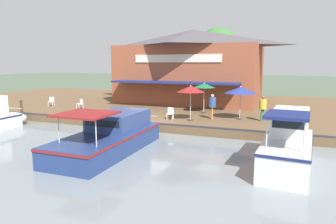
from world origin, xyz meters
TOP-DOWN VIEW (x-y plane):
  - ground_plane at (0.00, 0.00)m, footprint 220.00×220.00m
  - quay_deck at (-11.00, 0.00)m, footprint 22.00×56.00m
  - quay_edge_fender at (-0.10, 0.00)m, footprint 0.20×50.40m
  - waterfront_restaurant at (-12.98, -0.94)m, footprint 11.82×14.33m
  - patio_umbrella_by_entrance at (-2.16, 2.23)m, footprint 1.92×1.92m
  - patio_umbrella_mid_patio_left at (-3.89, 5.36)m, footprint 2.20×2.20m
  - patio_umbrella_near_quay_edge at (-5.77, 2.25)m, footprint 1.75×1.75m
  - cafe_chair_back_row_seat at (-4.04, -8.50)m, footprint 0.56×0.56m
  - cafe_chair_beside_entrance at (-4.36, -12.01)m, footprint 0.56×0.56m
  - cafe_chair_facing_river at (-3.49, 8.30)m, footprint 0.48×0.48m
  - cafe_chair_under_first_umbrella at (-2.05, 0.79)m, footprint 0.50×0.50m
  - person_near_entrance at (-3.26, 3.51)m, footprint 0.50×0.50m
  - person_mid_patio at (-3.72, 6.92)m, footprint 0.50×0.50m
  - motorboat_mid_row at (4.09, 0.02)m, footprint 8.32×2.87m
  - motorboat_second_along at (3.60, 8.56)m, footprint 6.21×2.29m
  - mooring_post at (-0.35, -11.41)m, footprint 0.22×0.22m
  - tree_downstream_bank at (-14.90, 1.07)m, footprint 4.76×4.53m
  - tree_upstream_bank at (-15.30, -2.66)m, footprint 4.94×4.71m

SIDE VIEW (x-z plane):
  - ground_plane at x=0.00m, z-range 0.00..0.00m
  - quay_deck at x=-11.00m, z-range 0.00..0.60m
  - quay_edge_fender at x=-0.10m, z-range 0.60..0.70m
  - motorboat_mid_row at x=4.09m, z-range -0.33..1.92m
  - motorboat_second_along at x=3.60m, z-range -0.27..2.28m
  - cafe_chair_back_row_seat at x=-4.04m, z-range 0.65..1.50m
  - cafe_chair_beside_entrance at x=-4.36m, z-range 0.65..1.50m
  - cafe_chair_facing_river at x=-3.49m, z-range 0.65..1.50m
  - cafe_chair_under_first_umbrella at x=-2.05m, z-range 0.65..1.50m
  - mooring_post at x=-0.35m, z-range 0.61..1.62m
  - person_mid_patio at x=-3.72m, z-range 0.83..2.59m
  - person_near_entrance at x=-3.26m, z-range 0.84..2.62m
  - patio_umbrella_mid_patio_left at x=-3.89m, z-range 1.51..3.85m
  - patio_umbrella_near_quay_edge at x=-5.77m, z-range 1.58..4.01m
  - patio_umbrella_by_entrance at x=-2.16m, z-range 1.57..4.03m
  - waterfront_restaurant at x=-12.98m, z-range 0.66..8.07m
  - tree_upstream_bank at x=-15.30m, z-range 1.54..8.38m
  - tree_downstream_bank at x=-14.90m, z-range 2.10..9.89m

